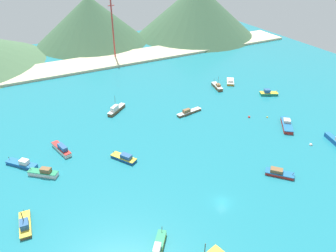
{
  "coord_description": "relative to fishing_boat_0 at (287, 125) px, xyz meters",
  "views": [
    {
      "loc": [
        -41.67,
        -49.86,
        61.0
      ],
      "look_at": [
        4.7,
        40.29,
        0.68
      ],
      "focal_mm": 34.94,
      "sensor_mm": 36.0,
      "label": 1
    }
  ],
  "objects": [
    {
      "name": "ground",
      "position": [
        -43.4,
        8.87,
        -1.08
      ],
      "size": [
        260.0,
        280.0,
        0.5
      ],
      "color": "teal"
    },
    {
      "name": "fishing_boat_0",
      "position": [
        0.0,
        0.0,
        0.0
      ],
      "size": [
        9.09,
        10.53,
        2.37
      ],
      "color": "red",
      "rests_on": "ground"
    },
    {
      "name": "fishing_boat_1",
      "position": [
        -22.29,
        -19.46,
        -0.08
      ],
      "size": [
        7.56,
        7.83,
        2.01
      ],
      "color": "red",
      "rests_on": "ground"
    },
    {
      "name": "fishing_boat_2",
      "position": [
        -3.02,
        39.84,
        0.05
      ],
      "size": [
        3.95,
        8.61,
        5.79
      ],
      "color": "brown",
      "rests_on": "ground"
    },
    {
      "name": "fishing_boat_3",
      "position": [
        -59.64,
        8.12,
        -0.04
      ],
      "size": [
        6.76,
        8.53,
        2.17
      ],
      "color": "#14478C",
      "rests_on": "ground"
    },
    {
      "name": "fishing_boat_4",
      "position": [
        -51.29,
        39.37,
        0.21
      ],
      "size": [
        9.22,
        7.92,
        6.9
      ],
      "color": "brown",
      "rests_on": "ground"
    },
    {
      "name": "fishing_boat_6",
      "position": [
        -83.13,
        11.69,
        0.13
      ],
      "size": [
        8.3,
        7.24,
        2.86
      ],
      "color": "silver",
      "rests_on": "ground"
    },
    {
      "name": "fishing_boat_7",
      "position": [
        -90.36,
        -6.39,
        -0.02
      ],
      "size": [
        3.3,
        8.96,
        5.1
      ],
      "color": "brown",
      "rests_on": "ground"
    },
    {
      "name": "fishing_boat_9",
      "position": [
        6.02,
        42.04,
        -0.13
      ],
      "size": [
        7.13,
        8.27,
        1.92
      ],
      "color": "orange",
      "rests_on": "ground"
    },
    {
      "name": "fishing_boat_10",
      "position": [
        -75.97,
        21.51,
        0.21
      ],
      "size": [
        4.65,
        10.2,
        2.79
      ],
      "color": "silver",
      "rests_on": "ground"
    },
    {
      "name": "fishing_boat_11",
      "position": [
        -65.05,
        -27.24,
        0.07
      ],
      "size": [
        7.43,
        8.79,
        2.69
      ],
      "color": "gold",
      "rests_on": "ground"
    },
    {
      "name": "fishing_boat_12",
      "position": [
        -88.21,
        19.42,
        -0.07
      ],
      "size": [
        8.78,
        9.2,
        2.37
      ],
      "color": "#1E5BA8",
      "rests_on": "ground"
    },
    {
      "name": "fishing_boat_13",
      "position": [
        -26.64,
        25.04,
        -0.14
      ],
      "size": [
        11.13,
        3.59,
        2.12
      ],
      "color": "brown",
      "rests_on": "ground"
    },
    {
      "name": "fishing_boat_14",
      "position": [
        12.8,
        23.9,
        0.05
      ],
      "size": [
        7.98,
        5.95,
        2.57
      ],
      "color": "#198466",
      "rests_on": "ground"
    },
    {
      "name": "buoy_0",
      "position": [
        -1.66,
        -12.69,
        -0.65
      ],
      "size": [
        1.03,
        1.03,
        1.03
      ],
      "color": "silver",
      "rests_on": "ground"
    },
    {
      "name": "buoy_1",
      "position": [
        -1.56,
        8.46,
        -0.72
      ],
      "size": [
        0.64,
        0.64,
        0.64
      ],
      "color": "gold",
      "rests_on": "ground"
    },
    {
      "name": "buoy_2",
      "position": [
        -7.64,
        11.69,
        -0.67
      ],
      "size": [
        0.89,
        0.89,
        0.89
      ],
      "color": "red",
      "rests_on": "ground"
    },
    {
      "name": "beach_strip",
      "position": [
        -43.4,
        96.21,
        -0.23
      ],
      "size": [
        247.0,
        21.46,
        1.2
      ],
      "primitive_type": "cube",
      "color": "beige",
      "rests_on": "ground"
    },
    {
      "name": "hill_central",
      "position": [
        -32.87,
        135.81,
        13.43
      ],
      "size": [
        69.0,
        69.0,
        28.52
      ],
      "color": "#3D6042",
      "rests_on": "ground"
    },
    {
      "name": "hill_east",
      "position": [
        35.21,
        121.5,
        15.66
      ],
      "size": [
        79.23,
        79.23,
        32.99
      ],
      "color": "#3D6042",
      "rests_on": "ground"
    },
    {
      "name": "radio_tower",
      "position": [
        -30.6,
        99.31,
        16.84
      ],
      "size": [
        3.46,
        2.77,
        34.64
      ],
      "color": "#B7332D",
      "rests_on": "ground"
    }
  ]
}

